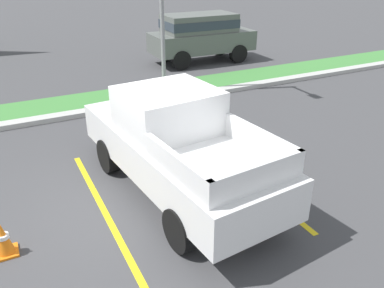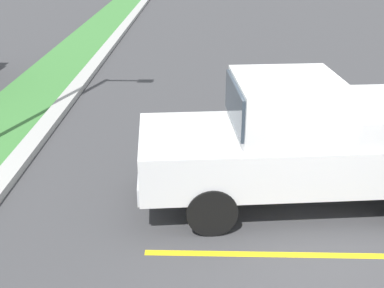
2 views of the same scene
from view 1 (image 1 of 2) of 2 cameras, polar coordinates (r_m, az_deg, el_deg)
ground_plane at (r=8.13m, az=-7.09°, el=-7.39°), size 120.00×120.00×0.00m
parking_line_near at (r=7.83m, az=-12.59°, el=-9.30°), size 0.12×4.80×0.01m
parking_line_far at (r=8.89m, az=7.01°, el=-4.24°), size 0.12×4.80×0.01m
curb_strip at (r=12.46m, az=-15.20°, el=4.39°), size 56.00×0.40×0.15m
grass_median at (r=13.50m, az=-16.23°, el=5.69°), size 56.00×1.80×0.06m
pickup_truck_main at (r=7.77m, az=-2.42°, el=-0.06°), size 2.40×5.39×2.10m
suv_distant at (r=18.10m, az=1.28°, el=15.57°), size 4.63×2.02×2.10m
traffic_cone at (r=7.18m, az=-25.56°, el=-12.29°), size 0.36×0.36×0.60m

